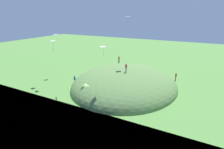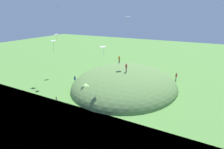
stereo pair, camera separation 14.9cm
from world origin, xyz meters
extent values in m
plane|color=#558A3D|center=(0.00, 0.00, 0.00)|extent=(160.00, 160.00, 0.00)
ellipsoid|color=#5E8344|center=(7.38, -3.37, 0.00)|extent=(24.29, 21.94, 7.75)
cube|color=navy|center=(5.50, -4.43, 4.22)|extent=(0.21, 0.22, 0.83)
cylinder|color=red|center=(5.50, -4.43, 4.97)|extent=(0.51, 0.51, 0.66)
sphere|color=#9D7457|center=(5.50, -4.43, 5.42)|extent=(0.25, 0.25, 0.25)
cube|color=#383C25|center=(3.66, 7.11, 0.40)|extent=(0.25, 0.22, 0.80)
cylinder|color=#3051AA|center=(3.66, 7.11, 1.12)|extent=(0.55, 0.55, 0.64)
sphere|color=brown|center=(3.66, 7.11, 1.56)|extent=(0.24, 0.24, 0.24)
cube|color=black|center=(15.83, -12.70, 0.43)|extent=(0.22, 0.13, 0.86)
cylinder|color=#CC3438|center=(15.83, -12.70, 1.20)|extent=(0.41, 0.41, 0.68)
sphere|color=brown|center=(15.83, -12.70, 1.68)|extent=(0.26, 0.26, 0.26)
cube|color=brown|center=(13.33, 0.79, 3.48)|extent=(0.16, 0.26, 0.89)
cylinder|color=orange|center=(13.33, 0.79, 4.28)|extent=(0.50, 0.50, 0.70)
sphere|color=#A2734D|center=(13.33, 0.79, 4.76)|extent=(0.27, 0.27, 0.27)
cube|color=white|center=(10.10, -2.66, 14.16)|extent=(1.12, 1.25, 0.05)
cylinder|color=white|center=(10.28, -2.42, 13.06)|extent=(0.10, 0.25, 1.67)
cube|color=white|center=(-0.03, -2.48, 9.54)|extent=(1.17, 1.08, 0.09)
cylinder|color=white|center=(0.00, -2.55, 8.62)|extent=(0.15, 0.08, 1.35)
cube|color=white|center=(4.82, 11.52, 17.13)|extent=(1.01, 1.12, 0.16)
cylinder|color=white|center=(4.76, 11.28, 16.16)|extent=(0.14, 0.18, 1.47)
cube|color=silver|center=(-4.60, 3.91, 10.67)|extent=(1.13, 1.21, 0.11)
cylinder|color=silver|center=(-4.41, 4.15, 9.62)|extent=(0.25, 0.10, 1.59)
cube|color=white|center=(6.88, 14.60, 10.03)|extent=(1.12, 1.02, 0.07)
cylinder|color=white|center=(6.91, 14.62, 9.27)|extent=(0.05, 0.15, 1.05)
cylinder|color=brown|center=(-4.72, 4.52, 0.42)|extent=(0.14, 0.14, 0.84)
camera|label=1|loc=(-24.78, -16.97, 14.68)|focal=27.94mm
camera|label=2|loc=(-24.72, -17.10, 14.68)|focal=27.94mm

